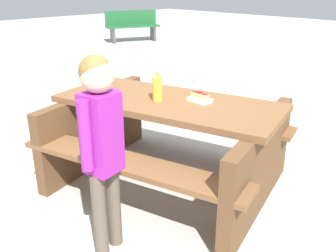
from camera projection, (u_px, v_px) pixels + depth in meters
ground_plane at (168, 182)px, 3.23m from camera, size 30.00×30.00×0.00m
picnic_table at (168, 135)px, 3.06m from camera, size 2.11×1.84×0.75m
soda_bottle at (157, 87)px, 2.89m from camera, size 0.08×0.08×0.25m
hotdog_tray at (200, 98)px, 2.90m from camera, size 0.18×0.11×0.08m
child_in_coat at (101, 134)px, 2.14m from camera, size 0.21×0.31×1.27m
park_bench_far at (132, 25)px, 10.48m from camera, size 0.94×1.54×0.85m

